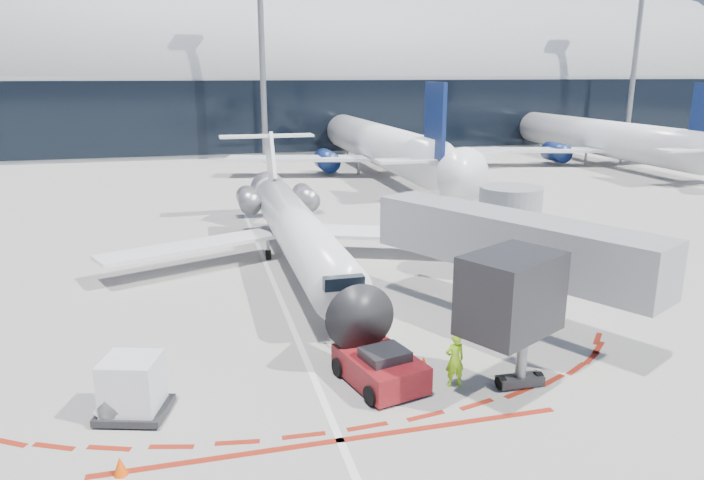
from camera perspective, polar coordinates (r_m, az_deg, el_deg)
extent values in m
plane|color=gray|center=(29.48, -6.31, -5.86)|extent=(260.00, 260.00, 0.00)
cube|color=silver|center=(31.34, -6.84, -4.58)|extent=(0.25, 40.00, 0.01)
cube|color=maroon|center=(19.31, -1.10, -17.75)|extent=(14.00, 0.25, 0.01)
cube|color=#929598|center=(92.55, -12.37, 11.29)|extent=(150.00, 24.00, 10.00)
cylinder|color=#929598|center=(92.39, -12.54, 14.38)|extent=(150.00, 24.00, 24.00)
cube|color=black|center=(80.53, -11.99, 10.80)|extent=(150.00, 0.20, 9.00)
cube|color=gray|center=(27.00, 14.19, -0.17)|extent=(8.22, 12.61, 2.30)
cube|color=black|center=(20.78, 14.24, -4.73)|extent=(3.86, 3.44, 2.60)
cylinder|color=slate|center=(22.37, 15.18, -9.99)|extent=(0.36, 0.36, 2.40)
cube|color=black|center=(22.79, 15.01, -12.23)|extent=(1.60, 0.60, 0.30)
cylinder|color=gray|center=(33.59, 14.02, 0.68)|extent=(3.20, 3.20, 4.80)
cylinder|color=black|center=(34.17, 13.80, -2.82)|extent=(4.00, 4.00, 0.50)
cylinder|color=slate|center=(75.84, -8.18, 16.41)|extent=(0.70, 0.70, 25.00)
cylinder|color=slate|center=(95.52, 24.36, 14.96)|extent=(0.70, 0.70, 25.00)
cylinder|color=silver|center=(33.91, -4.92, 0.81)|extent=(2.49, 20.32, 2.49)
cone|color=black|center=(23.19, -0.12, -5.92)|extent=(2.49, 2.59, 2.49)
cone|color=silver|center=(45.35, -7.44, 4.35)|extent=(2.49, 3.33, 2.49)
cube|color=black|center=(24.37, -0.99, -3.60)|extent=(1.57, 1.29, 0.51)
cube|color=silver|center=(35.03, -14.55, -0.57)|extent=(9.90, 5.87, 0.29)
cube|color=silver|center=(36.74, 3.58, 0.61)|extent=(9.90, 5.87, 0.29)
cube|color=silver|center=(44.09, -7.39, 6.97)|extent=(0.23, 4.33, 4.41)
cube|color=silver|center=(45.81, -7.77, 9.35)|extent=(6.65, 1.48, 0.15)
cylinder|color=slate|center=(41.51, -9.41, 3.62)|extent=(1.39, 3.14, 1.39)
cylinder|color=slate|center=(41.99, -4.25, 3.91)|extent=(1.39, 3.14, 1.39)
cylinder|color=black|center=(26.57, -1.71, -7.57)|extent=(0.20, 0.52, 0.52)
cylinder|color=black|center=(36.42, -7.62, -1.33)|extent=(0.28, 0.59, 0.59)
cylinder|color=black|center=(36.83, -3.34, -1.03)|extent=(0.28, 0.59, 0.59)
cylinder|color=slate|center=(26.47, -1.72, -7.07)|extent=(0.17, 0.17, 1.02)
cube|color=#610D13|center=(22.12, 2.55, -11.54)|extent=(2.83, 3.75, 0.94)
cube|color=black|center=(21.60, 3.00, -10.38)|extent=(1.72, 1.57, 0.37)
cylinder|color=slate|center=(24.00, -0.32, -9.85)|extent=(0.76, 2.66, 0.10)
cylinder|color=black|center=(20.90, 1.81, -13.95)|extent=(0.45, 0.72, 0.67)
cylinder|color=black|center=(21.86, 6.42, -12.68)|extent=(0.45, 0.72, 0.67)
cylinder|color=black|center=(22.69, -1.17, -11.49)|extent=(0.45, 0.72, 0.67)
cylinder|color=black|center=(23.57, 3.19, -10.45)|extent=(0.45, 0.72, 0.67)
imported|color=#A6FF1A|center=(22.05, 9.32, -10.69)|extent=(0.72, 0.48, 1.93)
cube|color=black|center=(21.51, -19.13, -14.40)|extent=(2.50, 2.29, 0.23)
cube|color=white|center=(21.08, -19.35, -12.18)|extent=(2.04, 1.97, 1.66)
cylinder|color=black|center=(21.33, -21.94, -15.22)|extent=(0.16, 0.23, 0.21)
cylinder|color=black|center=(20.73, -17.57, -15.71)|extent=(0.16, 0.23, 0.21)
cylinder|color=black|center=(22.40, -20.53, -13.55)|extent=(0.16, 0.23, 0.21)
cylinder|color=black|center=(21.83, -16.37, -13.95)|extent=(0.16, 0.23, 0.21)
cone|color=#EF4705|center=(18.87, -20.33, -18.70)|extent=(0.39, 0.39, 0.54)
cone|color=#EF4705|center=(23.23, 6.52, -11.08)|extent=(0.40, 0.40, 0.55)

